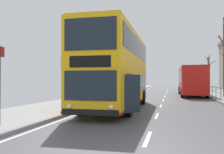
# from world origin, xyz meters

# --- Properties ---
(double_decker_bus_main) EXTENTS (3.24, 10.69, 4.52)m
(double_decker_bus_main) POSITION_xyz_m (-2.49, 9.80, 2.36)
(double_decker_bus_main) COLOR #F4B20F
(double_decker_bus_main) RESTS_ON ground
(background_bus_far_lane) EXTENTS (2.65, 10.61, 3.15)m
(background_bus_far_lane) POSITION_xyz_m (2.87, 24.30, 1.72)
(background_bus_far_lane) COLOR red
(background_bus_far_lane) RESTS_ON ground
(bare_tree_far_00) EXTENTS (2.29, 2.71, 5.96)m
(bare_tree_far_00) POSITION_xyz_m (6.61, 38.27, 3.10)
(bare_tree_far_00) COLOR brown
(bare_tree_far_00) RESTS_ON ground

